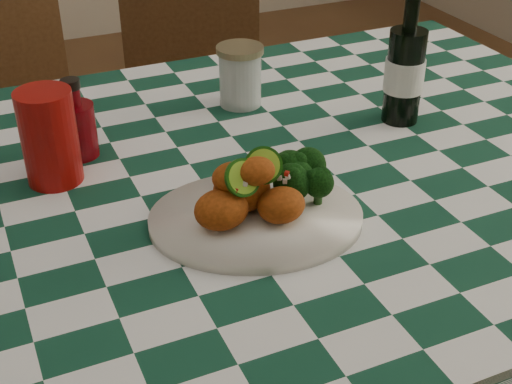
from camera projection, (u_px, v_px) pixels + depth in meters
name	position (u px, v px, depth m)	size (l,w,h in m)	color
dining_table	(211.00, 360.00, 1.35)	(1.66, 1.06, 0.79)	#113C2A
plate	(256.00, 219.00, 1.04)	(0.31, 0.24, 0.02)	silver
fried_chicken_pile	(254.00, 187.00, 1.01)	(0.15, 0.11, 0.09)	#A74110
broccoli_side	(304.00, 179.00, 1.05)	(0.09, 0.09, 0.06)	black
red_tumbler	(49.00, 137.00, 1.11)	(0.09, 0.09, 0.15)	maroon
ketchup_bottle	(75.00, 118.00, 1.18)	(0.07, 0.07, 0.14)	#5B0409
mason_jar	(240.00, 76.00, 1.36)	(0.09, 0.09, 0.12)	#B2BCBA
beer_bottle	(406.00, 58.00, 1.27)	(0.07, 0.07, 0.24)	black
wooden_chair_left	(21.00, 184.00, 1.82)	(0.39, 0.41, 0.86)	#472814
wooden_chair_right	(192.00, 148.00, 2.01)	(0.38, 0.40, 0.84)	#472814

